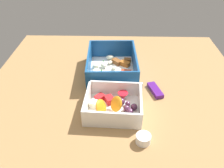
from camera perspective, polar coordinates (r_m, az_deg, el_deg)
name	(u,v)px	position (r cm, az deg, el deg)	size (l,w,h in cm)	color
table_surface	(116,96)	(67.77, 0.93, -3.01)	(80.00, 80.00, 2.00)	#9E7547
pasta_container	(111,67)	(75.01, -0.25, 4.28)	(21.17, 16.40, 6.92)	white
fruit_bowl	(113,105)	(60.46, 0.21, -5.29)	(13.72, 15.34, 5.11)	white
candy_bar	(155,90)	(68.51, 10.65, -1.53)	(7.00, 2.40, 1.20)	#51197A
paper_cup_liner	(142,139)	(53.85, 7.66, -13.51)	(3.48, 3.48, 2.17)	white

